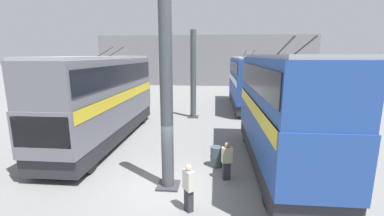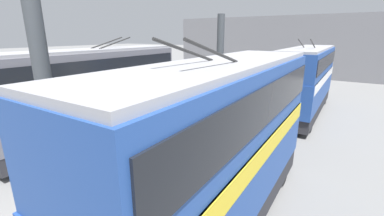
{
  "view_description": "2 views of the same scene",
  "coord_description": "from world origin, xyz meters",
  "px_view_note": "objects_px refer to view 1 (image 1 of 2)",
  "views": [
    {
      "loc": [
        -9.11,
        -1.76,
        5.06
      ],
      "look_at": [
        6.07,
        -0.39,
        1.9
      ],
      "focal_mm": 24.0,
      "sensor_mm": 36.0,
      "label": 1
    },
    {
      "loc": [
        -3.91,
        -7.58,
        5.74
      ],
      "look_at": [
        7.62,
        -0.27,
        1.82
      ],
      "focal_mm": 24.0,
      "sensor_mm": 36.0,
      "label": 2
    }
  ],
  "objects_px": {
    "bus_right_near": "(104,94)",
    "person_aisle_foreground": "(189,187)",
    "bus_left_near": "(282,106)",
    "bus_left_far": "(246,79)",
    "person_by_left_row": "(227,160)",
    "oil_drum": "(216,157)"
  },
  "relations": [
    {
      "from": "bus_right_near",
      "to": "person_aisle_foreground",
      "type": "xyz_separation_m",
      "value": [
        -6.7,
        -5.65,
        -1.98
      ]
    },
    {
      "from": "bus_right_near",
      "to": "person_aisle_foreground",
      "type": "relative_size",
      "value": 6.98
    },
    {
      "from": "bus_left_near",
      "to": "bus_left_far",
      "type": "height_order",
      "value": "bus_left_near"
    },
    {
      "from": "bus_right_near",
      "to": "person_by_left_row",
      "type": "xyz_separation_m",
      "value": [
        -4.4,
        -6.98,
        -1.99
      ]
    },
    {
      "from": "oil_drum",
      "to": "bus_right_near",
      "type": "bearing_deg",
      "value": 64.4
    },
    {
      "from": "bus_left_near",
      "to": "person_by_left_row",
      "type": "height_order",
      "value": "bus_left_near"
    },
    {
      "from": "bus_right_near",
      "to": "bus_left_far",
      "type": "bearing_deg",
      "value": -40.54
    },
    {
      "from": "bus_right_near",
      "to": "oil_drum",
      "type": "xyz_separation_m",
      "value": [
        -3.14,
        -6.56,
        -2.37
      ]
    },
    {
      "from": "bus_left_near",
      "to": "bus_left_far",
      "type": "relative_size",
      "value": 0.88
    },
    {
      "from": "bus_left_far",
      "to": "person_aisle_foreground",
      "type": "distance_m",
      "value": 18.15
    },
    {
      "from": "bus_left_near",
      "to": "person_by_left_row",
      "type": "relative_size",
      "value": 5.95
    },
    {
      "from": "person_by_left_row",
      "to": "oil_drum",
      "type": "relative_size",
      "value": 1.71
    },
    {
      "from": "bus_left_far",
      "to": "person_by_left_row",
      "type": "bearing_deg",
      "value": 171.13
    },
    {
      "from": "bus_left_far",
      "to": "oil_drum",
      "type": "xyz_separation_m",
      "value": [
        -14.11,
        2.82,
        -2.3
      ]
    },
    {
      "from": "bus_right_near",
      "to": "person_by_left_row",
      "type": "bearing_deg",
      "value": -122.19
    },
    {
      "from": "person_aisle_foreground",
      "to": "person_by_left_row",
      "type": "bearing_deg",
      "value": 24.34
    },
    {
      "from": "person_by_left_row",
      "to": "oil_drum",
      "type": "height_order",
      "value": "person_by_left_row"
    },
    {
      "from": "oil_drum",
      "to": "person_aisle_foreground",
      "type": "bearing_deg",
      "value": 165.64
    },
    {
      "from": "bus_left_near",
      "to": "oil_drum",
      "type": "xyz_separation_m",
      "value": [
        -0.19,
        2.82,
        -2.41
      ]
    },
    {
      "from": "person_by_left_row",
      "to": "person_aisle_foreground",
      "type": "bearing_deg",
      "value": -43.09
    },
    {
      "from": "person_aisle_foreground",
      "to": "oil_drum",
      "type": "xyz_separation_m",
      "value": [
        3.55,
        -0.91,
        -0.39
      ]
    },
    {
      "from": "bus_left_far",
      "to": "oil_drum",
      "type": "bearing_deg",
      "value": 168.71
    }
  ]
}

